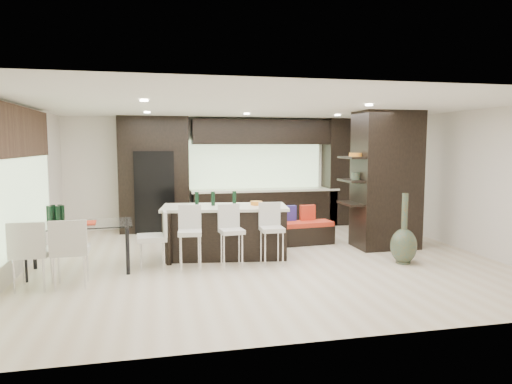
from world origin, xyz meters
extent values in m
plane|color=beige|center=(0.00, 0.00, 0.00)|extent=(8.00, 8.00, 0.00)
cube|color=white|center=(0.00, 3.50, 1.35)|extent=(8.00, 0.02, 2.70)
cube|color=white|center=(-4.00, 0.00, 1.35)|extent=(0.02, 7.00, 2.70)
cube|color=white|center=(4.00, 0.00, 1.35)|extent=(0.02, 7.00, 2.70)
cube|color=white|center=(0.00, 0.00, 2.70)|extent=(8.00, 7.00, 0.02)
cube|color=#B2D199|center=(-3.96, 0.20, 1.35)|extent=(0.04, 3.20, 1.90)
cube|color=#B2D199|center=(0.60, 3.46, 1.55)|extent=(3.40, 0.04, 1.20)
cube|color=brown|center=(-3.93, 0.20, 2.25)|extent=(0.08, 3.00, 0.80)
cube|color=white|center=(0.00, 0.25, 2.68)|extent=(4.00, 3.00, 0.02)
cube|color=black|center=(0.50, 3.17, 1.35)|extent=(6.80, 0.68, 2.70)
cube|color=black|center=(-1.90, 3.12, 0.95)|extent=(0.90, 0.68, 1.90)
cube|color=black|center=(2.60, 0.40, 1.35)|extent=(1.20, 0.80, 2.70)
cube|color=black|center=(-0.65, 0.32, 0.47)|extent=(2.36, 1.27, 0.94)
cube|color=beige|center=(-1.34, -0.45, 0.43)|extent=(0.41, 0.41, 0.85)
cube|color=beige|center=(-0.65, -0.45, 0.42)|extent=(0.42, 0.42, 0.85)
cube|color=beige|center=(0.04, -0.45, 0.43)|extent=(0.38, 0.38, 0.86)
cube|color=black|center=(1.10, 1.02, 0.23)|extent=(1.25, 0.57, 0.47)
cube|color=white|center=(-3.08, -0.17, 0.39)|extent=(1.69, 1.03, 0.79)
cube|color=beige|center=(-3.08, -0.96, 0.47)|extent=(0.52, 0.52, 0.93)
cube|color=beige|center=(-3.59, -0.96, 0.46)|extent=(0.53, 0.53, 0.92)
cube|color=beige|center=(-1.95, -0.17, 0.44)|extent=(0.49, 0.49, 0.88)
camera|label=1|loc=(-1.86, -7.83, 2.06)|focal=32.00mm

